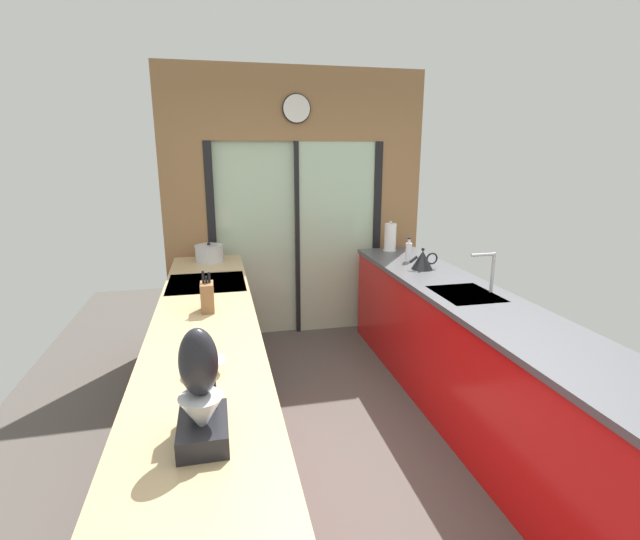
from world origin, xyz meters
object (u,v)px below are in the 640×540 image
(stock_pot, at_px, (209,253))
(paper_towel_roll, at_px, (390,238))
(knife_block, at_px, (207,297))
(kettle, at_px, (423,260))
(oven_range, at_px, (210,339))
(stand_mixer, at_px, (201,398))
(mixing_bowl, at_px, (206,366))
(soap_bottle_far, at_px, (409,252))

(stock_pot, height_order, paper_towel_roll, paper_towel_roll)
(knife_block, relative_size, kettle, 1.00)
(oven_range, height_order, stand_mixer, stand_mixer)
(oven_range, xyz_separation_m, paper_towel_roll, (1.80, 0.79, 0.60))
(oven_range, height_order, mixing_bowl, mixing_bowl)
(stock_pot, bearing_deg, mixing_bowl, -90.00)
(knife_block, xyz_separation_m, stand_mixer, (0.00, -1.38, 0.07))
(knife_block, bearing_deg, paper_towel_roll, 39.46)
(oven_range, height_order, stock_pot, stock_pot)
(mixing_bowl, relative_size, stock_pot, 0.69)
(oven_range, height_order, paper_towel_roll, paper_towel_roll)
(oven_range, distance_m, knife_block, 0.88)
(kettle, xyz_separation_m, soap_bottle_far, (-0.00, 0.29, 0.01))
(kettle, bearing_deg, stock_pot, 158.92)
(oven_range, distance_m, stock_pot, 0.89)
(stand_mixer, xyz_separation_m, soap_bottle_far, (1.78, 2.37, -0.07))
(knife_block, xyz_separation_m, soap_bottle_far, (1.78, 1.00, -0.00))
(stand_mixer, height_order, soap_bottle_far, stand_mixer)
(knife_block, distance_m, soap_bottle_far, 2.04)
(paper_towel_roll, bearing_deg, kettle, -89.88)
(stock_pot, bearing_deg, knife_block, -90.00)
(kettle, bearing_deg, oven_range, -179.28)
(stock_pot, bearing_deg, stand_mixer, -90.00)
(oven_range, xyz_separation_m, knife_block, (0.02, -0.68, 0.56))
(stock_pot, bearing_deg, kettle, -21.08)
(knife_block, height_order, kettle, knife_block)
(soap_bottle_far, bearing_deg, kettle, -89.68)
(kettle, distance_m, soap_bottle_far, 0.30)
(oven_range, xyz_separation_m, soap_bottle_far, (1.80, 0.32, 0.56))
(knife_block, bearing_deg, oven_range, 91.56)
(oven_range, relative_size, soap_bottle_far, 4.14)
(mixing_bowl, xyz_separation_m, stock_pot, (-0.00, 2.25, 0.04))
(soap_bottle_far, bearing_deg, stand_mixer, -126.88)
(mixing_bowl, bearing_deg, kettle, 41.33)
(mixing_bowl, height_order, soap_bottle_far, soap_bottle_far)
(kettle, relative_size, soap_bottle_far, 1.18)
(mixing_bowl, xyz_separation_m, paper_towel_roll, (1.78, 2.33, 0.10))
(stock_pot, distance_m, kettle, 1.91)
(mixing_bowl, bearing_deg, stand_mixer, -90.00)
(oven_range, relative_size, knife_block, 3.51)
(oven_range, relative_size, stand_mixer, 2.19)
(knife_block, height_order, soap_bottle_far, knife_block)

